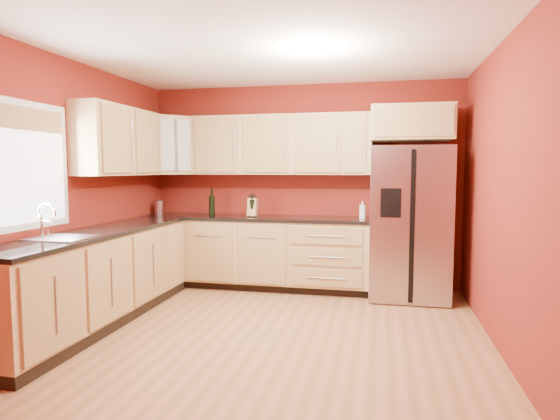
{
  "coord_description": "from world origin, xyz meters",
  "views": [
    {
      "loc": [
        1.02,
        -4.02,
        1.52
      ],
      "look_at": [
        -0.05,
        0.9,
        1.08
      ],
      "focal_mm": 30.0,
      "sensor_mm": 36.0,
      "label": 1
    }
  ],
  "objects_px": {
    "canister_left": "(159,208)",
    "knife_block": "(253,208)",
    "refrigerator": "(409,223)",
    "soap_dispenser": "(362,210)",
    "wine_bottle_a": "(212,202)"
  },
  "relations": [
    {
      "from": "canister_left",
      "to": "knife_block",
      "type": "relative_size",
      "value": 0.81
    },
    {
      "from": "refrigerator",
      "to": "soap_dispenser",
      "type": "relative_size",
      "value": 8.53
    },
    {
      "from": "wine_bottle_a",
      "to": "knife_block",
      "type": "distance_m",
      "value": 0.56
    },
    {
      "from": "refrigerator",
      "to": "canister_left",
      "type": "distance_m",
      "value": 3.2
    },
    {
      "from": "wine_bottle_a",
      "to": "soap_dispenser",
      "type": "distance_m",
      "value": 1.93
    },
    {
      "from": "wine_bottle_a",
      "to": "refrigerator",
      "type": "bearing_deg",
      "value": -1.87
    },
    {
      "from": "canister_left",
      "to": "soap_dispenser",
      "type": "bearing_deg",
      "value": 1.14
    },
    {
      "from": "canister_left",
      "to": "wine_bottle_a",
      "type": "height_order",
      "value": "wine_bottle_a"
    },
    {
      "from": "wine_bottle_a",
      "to": "soap_dispenser",
      "type": "bearing_deg",
      "value": 0.42
    },
    {
      "from": "refrigerator",
      "to": "canister_left",
      "type": "height_order",
      "value": "refrigerator"
    },
    {
      "from": "refrigerator",
      "to": "canister_left",
      "type": "bearing_deg",
      "value": 179.24
    },
    {
      "from": "knife_block",
      "to": "refrigerator",
      "type": "bearing_deg",
      "value": -1.45
    },
    {
      "from": "canister_left",
      "to": "refrigerator",
      "type": "bearing_deg",
      "value": -0.76
    },
    {
      "from": "knife_block",
      "to": "soap_dispenser",
      "type": "xyz_separation_m",
      "value": [
        1.37,
        0.05,
        -0.01
      ]
    },
    {
      "from": "canister_left",
      "to": "soap_dispenser",
      "type": "xyz_separation_m",
      "value": [
        2.65,
        0.05,
        0.01
      ]
    }
  ]
}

